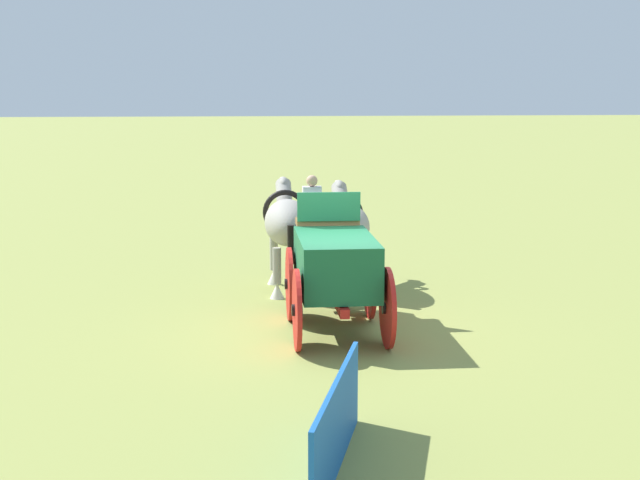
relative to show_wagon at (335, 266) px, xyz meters
name	(u,v)px	position (x,y,z in m)	size (l,w,h in m)	color
ground_plane	(336,333)	(-0.15, -0.01, -1.21)	(220.00, 220.00, 0.00)	olive
show_wagon	(335,266)	(0.00, 0.00, 0.00)	(5.57, 1.72, 2.72)	#195B38
draft_horse_near	(287,224)	(3.44, 0.65, 0.23)	(3.06, 1.01, 2.33)	#9E998E
draft_horse_off	(347,227)	(3.46, -0.65, 0.15)	(3.06, 0.95, 2.24)	#9E998E
sponsor_banner	(337,426)	(-6.04, 0.64, -0.66)	(3.20, 0.06, 1.10)	#1959B2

